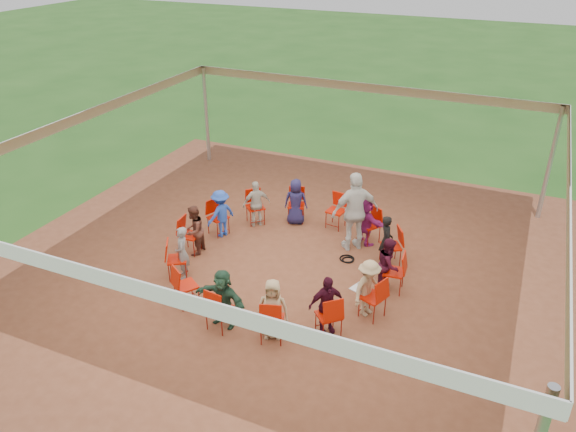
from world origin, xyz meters
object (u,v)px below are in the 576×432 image
at_px(chair_9, 177,259).
at_px(person_seated_4, 296,202).
at_px(person_seated_5, 257,204).
at_px(chair_10, 186,286).
at_px(person_seated_10, 273,309).
at_px(person_seated_11, 326,305).
at_px(chair_0, 373,297).
at_px(chair_2, 391,246).
at_px(person_seated_3, 366,221).
at_px(person_seated_6, 221,213).
at_px(person_seated_2, 386,241).
at_px(chair_8, 190,236).
at_px(person_seated_1, 389,265).
at_px(chair_5, 296,205).
at_px(cable_coil, 347,259).
at_px(chair_1, 394,272).
at_px(chair_6, 255,207).
at_px(person_seated_8, 182,253).
at_px(chair_7, 218,218).
at_px(laptop, 362,286).
at_px(chair_13, 329,316).
at_px(chair_4, 336,211).
at_px(chair_3, 369,225).
at_px(standing_person, 355,212).
at_px(person_seated_7, 194,230).
at_px(person_seated_9, 223,298).
at_px(chair_11, 220,308).
at_px(chair_12, 272,320).
at_px(person_seated_0, 368,288).

height_order(chair_9, person_seated_4, person_seated_4).
relative_size(person_seated_4, person_seated_5, 1.00).
xyz_separation_m(chair_10, person_seated_10, (1.99, -0.16, 0.16)).
distance_m(person_seated_4, person_seated_11, 4.36).
bearing_deg(chair_9, chair_0, 64.29).
bearing_deg(chair_2, person_seated_3, 19.39).
bearing_deg(person_seated_3, person_seated_6, 51.43).
bearing_deg(person_seated_2, person_seated_11, 141.43).
relative_size(chair_8, person_seated_1, 0.75).
xyz_separation_m(chair_5, person_seated_5, (-0.82, -0.62, 0.16)).
bearing_deg(cable_coil, person_seated_1, -34.17).
height_order(person_seated_3, person_seated_5, same).
height_order(chair_1, chair_6, same).
bearing_deg(person_seated_5, person_seated_8, 38.57).
xyz_separation_m(chair_6, chair_7, (-0.58, -0.87, 0.00)).
relative_size(chair_5, laptop, 2.13).
xyz_separation_m(person_seated_1, person_seated_6, (-4.32, 0.59, 0.00)).
relative_size(chair_6, person_seated_11, 0.75).
relative_size(chair_1, chair_13, 1.00).
distance_m(chair_4, chair_8, 3.69).
bearing_deg(person_seated_8, chair_3, 103.20).
relative_size(person_seated_3, person_seated_11, 1.00).
xyz_separation_m(person_seated_10, person_seated_11, (0.86, 0.51, 0.00)).
bearing_deg(standing_person, chair_8, -13.36).
xyz_separation_m(person_seated_7, person_seated_10, (2.92, -1.93, 0.00)).
relative_size(chair_4, person_seated_11, 0.75).
bearing_deg(chair_3, person_seated_1, 151.18).
relative_size(chair_10, person_seated_1, 0.75).
xyz_separation_m(chair_1, chair_10, (-3.65, -2.17, 0.00)).
bearing_deg(person_seated_3, chair_3, -90.00).
relative_size(chair_5, chair_10, 1.00).
bearing_deg(chair_2, person_seated_4, 40.45).
relative_size(chair_0, chair_13, 1.00).
distance_m(chair_5, person_seated_5, 1.04).
distance_m(chair_13, person_seated_8, 3.60).
bearing_deg(chair_5, person_seated_7, 40.45).
height_order(chair_5, standing_person, standing_person).
xyz_separation_m(person_seated_9, person_seated_10, (0.99, 0.09, 0.00)).
distance_m(chair_11, person_seated_9, 0.20).
height_order(chair_12, cable_coil, chair_12).
relative_size(chair_1, laptop, 2.13).
distance_m(person_seated_5, standing_person, 2.63).
relative_size(chair_4, person_seated_9, 0.75).
xyz_separation_m(chair_2, cable_coil, (-0.92, -0.25, -0.43)).
height_order(chair_12, person_seated_8, person_seated_8).
distance_m(chair_0, person_seated_7, 4.48).
height_order(person_seated_0, person_seated_10, same).
bearing_deg(chair_2, person_seated_2, 90.00).
height_order(chair_4, person_seated_8, person_seated_8).
xyz_separation_m(chair_0, cable_coil, (-1.10, 1.79, -0.43)).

